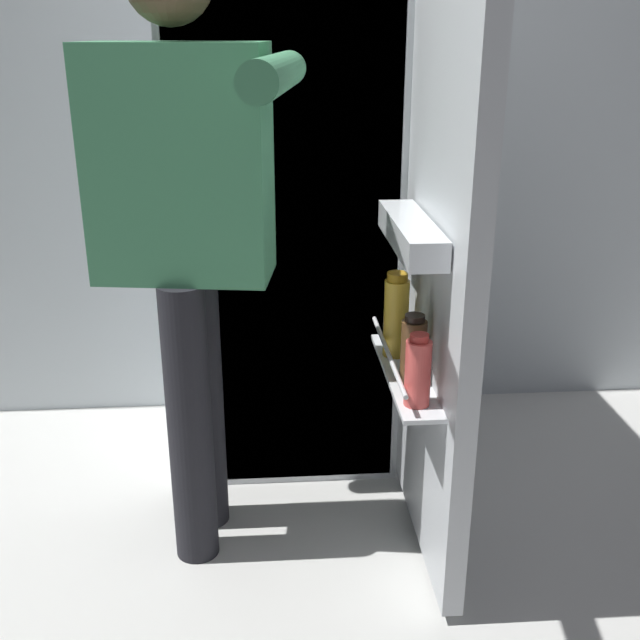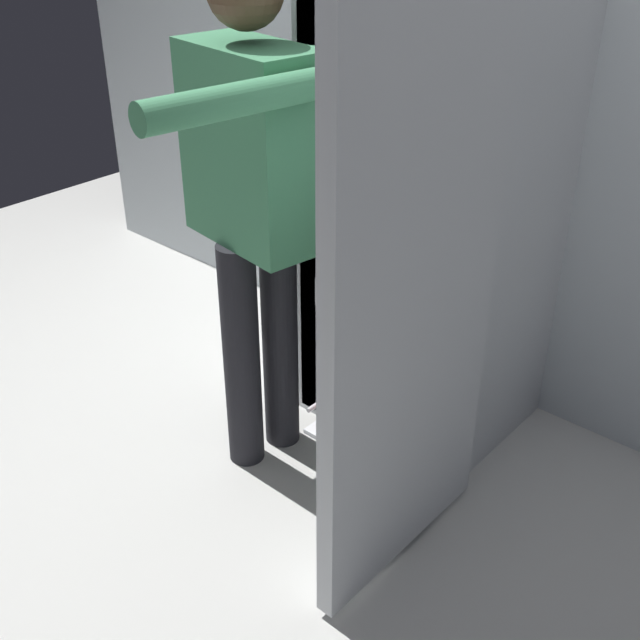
# 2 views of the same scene
# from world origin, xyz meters

# --- Properties ---
(ground_plane) EXTENTS (6.05, 6.05, 0.00)m
(ground_plane) POSITION_xyz_m (0.00, 0.00, 0.00)
(ground_plane) COLOR silver
(kitchen_wall) EXTENTS (4.40, 0.10, 2.65)m
(kitchen_wall) POSITION_xyz_m (0.00, 0.89, 1.32)
(kitchen_wall) COLOR silver
(kitchen_wall) RESTS_ON ground_plane
(refrigerator) EXTENTS (0.75, 1.26, 1.62)m
(refrigerator) POSITION_xyz_m (0.03, 0.49, 0.81)
(refrigerator) COLOR silver
(refrigerator) RESTS_ON ground_plane
(person) EXTENTS (0.54, 0.78, 1.61)m
(person) POSITION_xyz_m (-0.26, -0.01, 0.96)
(person) COLOR black
(person) RESTS_ON ground_plane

